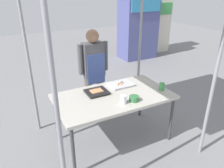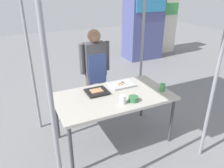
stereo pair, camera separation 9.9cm
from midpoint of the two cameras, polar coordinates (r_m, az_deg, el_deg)
name	(u,v)px [view 2 (the right image)]	position (r m, az deg, el deg)	size (l,w,h in m)	color
ground_plane	(113,139)	(3.42, 1.22, -14.19)	(18.00, 18.00, 0.00)	slate
stall_table	(114,99)	(3.04, 1.34, -3.84)	(1.60, 0.90, 0.75)	#B7B2A8
tray_grilled_sausages	(97,92)	(3.07, -3.08, -2.04)	(0.30, 0.28, 0.05)	black
tray_meat_skewers	(122,85)	(3.30, 3.43, -0.16)	(0.36, 0.27, 0.04)	silver
condiment_bowl	(134,99)	(2.87, 6.64, -3.89)	(0.13, 0.13, 0.07)	#33723F
drink_cup_near_edge	(122,100)	(2.78, 3.69, -4.15)	(0.08, 0.08, 0.11)	white
drink_cup_by_wok	(163,87)	(3.21, 13.95, -0.85)	(0.08, 0.08, 0.11)	#3F994C
vendor_woman	(95,68)	(3.62, -3.65, 4.29)	(0.52, 0.22, 1.52)	#595147
neighbor_stall_left	(161,25)	(7.86, 13.03, 14.81)	(0.90, 0.57, 1.82)	beige
neighbor_stall_right	(143,25)	(7.00, 8.54, 14.93)	(1.09, 0.74, 2.04)	#4C518C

